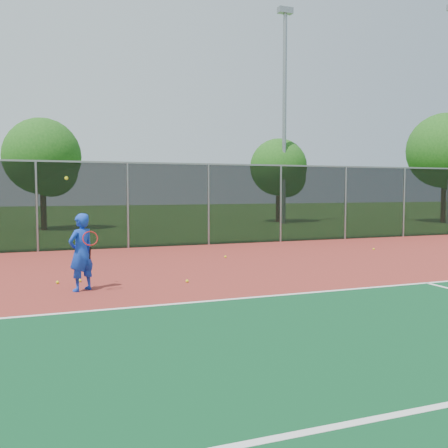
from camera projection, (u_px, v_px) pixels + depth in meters
name	position (u px, v px, depth m)	size (l,w,h in m)	color
court_apron	(381.00, 300.00, 9.33)	(30.00, 20.00, 0.02)	maroon
fence_back	(209.00, 203.00, 18.56)	(30.00, 0.06, 3.03)	black
tennis_player	(81.00, 252.00, 10.13)	(0.69, 0.73, 2.33)	blue
practice_ball_0	(187.00, 281.00, 11.06)	(0.07, 0.07, 0.07)	yellow
practice_ball_1	(80.00, 281.00, 11.12)	(0.07, 0.07, 0.07)	yellow
practice_ball_3	(374.00, 249.00, 16.98)	(0.07, 0.07, 0.07)	yellow
practice_ball_4	(225.00, 257.00, 15.03)	(0.07, 0.07, 0.07)	yellow
practice_ball_8	(57.00, 282.00, 10.91)	(0.07, 0.07, 0.07)	yellow
floodlight_n	(284.00, 104.00, 29.71)	(0.90, 0.40, 12.77)	gray
tree_back_left	(44.00, 160.00, 25.32)	(3.88, 3.88, 5.70)	#392414
tree_back_mid	(280.00, 170.00, 31.42)	(3.60, 3.60, 5.28)	#392414
tree_back_right	(447.00, 154.00, 30.83)	(4.62, 4.62, 6.79)	#392414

